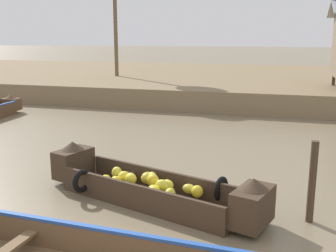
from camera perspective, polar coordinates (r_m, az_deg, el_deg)
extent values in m
plane|color=#7A6B51|center=(14.34, 6.56, -1.31)|extent=(300.00, 300.00, 0.00)
cube|color=#7F6B4C|center=(27.96, 11.51, 6.32)|extent=(160.00, 20.00, 1.02)
cube|color=#3D2D21|center=(8.59, -2.62, -10.44)|extent=(4.19, 2.27, 0.12)
cube|color=#3D2D21|center=(8.87, -0.66, -7.73)|extent=(3.88, 1.29, 0.43)
cube|color=#3D2D21|center=(8.11, -4.82, -9.79)|extent=(3.88, 1.29, 0.43)
cube|color=#3D2D21|center=(7.41, 12.04, -11.26)|extent=(0.79, 1.06, 0.67)
cone|color=#3D2D21|center=(7.25, 12.20, -8.12)|extent=(0.70, 0.70, 0.20)
cube|color=#3D2D21|center=(9.90, -13.42, -5.19)|extent=(0.79, 1.06, 0.67)
cone|color=#3D2D21|center=(9.78, -13.55, -2.76)|extent=(0.70, 0.70, 0.20)
cube|color=#3D2D21|center=(8.98, -7.12, -7.43)|extent=(0.49, 1.01, 0.05)
torus|color=black|center=(8.32, 7.64, -8.95)|extent=(0.27, 0.53, 0.52)
torus|color=black|center=(8.87, -12.25, -7.74)|extent=(0.27, 0.53, 0.52)
ellipsoid|color=yellow|center=(9.19, -7.37, -6.66)|extent=(0.28, 0.27, 0.27)
ellipsoid|color=yellow|center=(8.29, -0.79, -8.57)|extent=(0.34, 0.23, 0.26)
ellipsoid|color=gold|center=(7.62, 3.81, -11.78)|extent=(0.26, 0.36, 0.18)
ellipsoid|color=gold|center=(8.74, -3.00, -7.46)|extent=(0.35, 0.38, 0.26)
ellipsoid|color=yellow|center=(8.37, -0.06, -8.47)|extent=(0.35, 0.31, 0.23)
ellipsoid|color=yellow|center=(8.17, -2.02, -9.14)|extent=(0.39, 0.39, 0.19)
ellipsoid|color=yellow|center=(9.02, -8.99, -7.56)|extent=(0.27, 0.30, 0.19)
ellipsoid|color=yellow|center=(8.01, 0.29, -9.74)|extent=(0.24, 0.30, 0.25)
ellipsoid|color=yellow|center=(8.91, -6.35, -7.33)|extent=(0.36, 0.35, 0.28)
ellipsoid|color=yellow|center=(8.50, -2.18, -7.83)|extent=(0.34, 0.32, 0.28)
ellipsoid|color=yellow|center=(8.75, -7.50, -7.90)|extent=(0.28, 0.29, 0.24)
ellipsoid|color=yellow|center=(8.64, -2.27, -7.48)|extent=(0.34, 0.35, 0.26)
ellipsoid|color=gold|center=(8.32, 3.06, -8.99)|extent=(0.33, 0.26, 0.20)
ellipsoid|color=yellow|center=(8.15, 4.22, -9.37)|extent=(0.30, 0.29, 0.25)
ellipsoid|color=yellow|center=(8.64, -5.35, -7.58)|extent=(0.37, 0.38, 0.26)
cube|color=brown|center=(6.38, -9.81, -16.34)|extent=(5.55, 0.31, 0.45)
cube|color=#234C9E|center=(6.27, -9.89, -14.34)|extent=(5.55, 0.32, 0.05)
cube|color=brown|center=(6.57, -21.88, -16.02)|extent=(0.25, 1.13, 0.05)
cube|color=brown|center=(19.91, -21.59, 2.94)|extent=(0.80, 0.61, 0.55)
cone|color=brown|center=(19.86, -21.68, 4.00)|extent=(0.57, 0.57, 0.20)
cylinder|color=#4C3826|center=(22.27, 22.69, 6.17)|extent=(0.16, 0.16, 0.59)
cylinder|color=brown|center=(25.94, -7.55, 13.82)|extent=(0.24, 0.24, 6.05)
cylinder|color=#423323|center=(7.91, 20.02, -7.59)|extent=(0.14, 0.14, 1.58)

